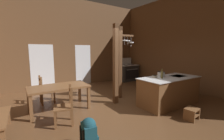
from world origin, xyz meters
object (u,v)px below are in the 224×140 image
object	(u,v)px
kitchen_island	(169,91)
mixing_bowl_on_counter	(155,76)
backpack	(89,133)
step_stool	(192,113)
ladderback_chair_near_window	(45,90)
bottle_tall_on_counter	(162,74)
stove_range	(128,72)
dining_table	(59,89)
stockpot_on_counter	(161,74)
ladderback_chair_by_post	(65,106)

from	to	relation	value
kitchen_island	mixing_bowl_on_counter	distance (m)	0.70
backpack	step_stool	bearing A→B (deg)	-9.76
ladderback_chair_near_window	bottle_tall_on_counter	size ratio (longest dim) A/B	3.12
mixing_bowl_on_counter	stove_range	bearing A→B (deg)	62.20
backpack	dining_table	bearing A→B (deg)	88.33
stockpot_on_counter	dining_table	bearing A→B (deg)	155.63
stockpot_on_counter	mixing_bowl_on_counter	xyz separation A→B (m)	(-0.28, 0.04, -0.05)
kitchen_island	bottle_tall_on_counter	bearing A→B (deg)	173.82
stockpot_on_counter	mixing_bowl_on_counter	bearing A→B (deg)	172.36
ladderback_chair_by_post	mixing_bowl_on_counter	xyz separation A→B (m)	(2.84, -0.35, 0.50)
stove_range	dining_table	bearing A→B (deg)	-154.51
step_stool	stockpot_on_counter	xyz separation A→B (m)	(0.35, 1.26, 0.82)
ladderback_chair_by_post	mixing_bowl_on_counter	distance (m)	2.90
step_stool	dining_table	world-z (taller)	dining_table
backpack	mixing_bowl_on_counter	distance (m)	2.98
kitchen_island	mixing_bowl_on_counter	world-z (taller)	mixing_bowl_on_counter
kitchen_island	bottle_tall_on_counter	distance (m)	0.68
kitchen_island	dining_table	xyz separation A→B (m)	(-3.14, 1.60, 0.19)
kitchen_island	ladderback_chair_near_window	bearing A→B (deg)	143.88
kitchen_island	ladderback_chair_near_window	world-z (taller)	ladderback_chair_near_window
step_stool	stockpot_on_counter	size ratio (longest dim) A/B	1.20
dining_table	backpack	size ratio (longest dim) A/B	2.89
dining_table	mixing_bowl_on_counter	bearing A→B (deg)	-25.94
bottle_tall_on_counter	stove_range	bearing A→B (deg)	64.46
dining_table	ladderback_chair_near_window	distance (m)	0.91
ladderback_chair_near_window	stockpot_on_counter	xyz separation A→B (m)	(3.23, -2.22, 0.55)
stove_range	mixing_bowl_on_counter	world-z (taller)	stove_range
step_stool	dining_table	bearing A→B (deg)	135.40
kitchen_island	bottle_tall_on_counter	xyz separation A→B (m)	(-0.36, 0.04, 0.58)
dining_table	mixing_bowl_on_counter	world-z (taller)	mixing_bowl_on_counter
stove_range	ladderback_chair_by_post	world-z (taller)	stove_range
step_stool	stockpot_on_counter	bearing A→B (deg)	74.58
stove_range	bottle_tall_on_counter	bearing A→B (deg)	-115.54
backpack	bottle_tall_on_counter	bearing A→B (deg)	11.83
ladderback_chair_by_post	backpack	world-z (taller)	ladderback_chair_by_post
kitchen_island	backpack	world-z (taller)	kitchen_island
mixing_bowl_on_counter	bottle_tall_on_counter	xyz separation A→B (m)	(0.06, -0.23, 0.09)
backpack	stockpot_on_counter	bearing A→B (deg)	14.46
ladderback_chair_near_window	ladderback_chair_by_post	size ratio (longest dim) A/B	1.00
kitchen_island	backpack	distance (m)	3.26
step_stool	mixing_bowl_on_counter	world-z (taller)	mixing_bowl_on_counter
backpack	stockpot_on_counter	distance (m)	3.24
dining_table	ladderback_chair_by_post	bearing A→B (deg)	-96.70
kitchen_island	stockpot_on_counter	xyz separation A→B (m)	(-0.14, 0.23, 0.54)
stove_range	step_stool	world-z (taller)	stove_range
step_stool	stockpot_on_counter	world-z (taller)	stockpot_on_counter
ladderback_chair_by_post	bottle_tall_on_counter	world-z (taller)	bottle_tall_on_counter
step_stool	ladderback_chair_near_window	world-z (taller)	ladderback_chair_near_window
dining_table	stockpot_on_counter	world-z (taller)	stockpot_on_counter
ladderback_chair_by_post	bottle_tall_on_counter	distance (m)	3.01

